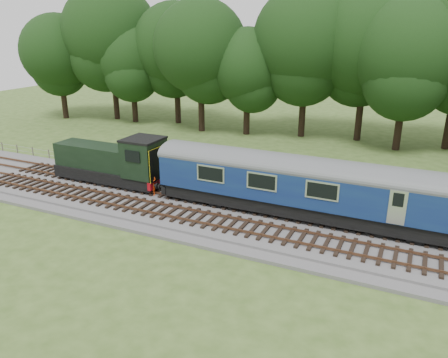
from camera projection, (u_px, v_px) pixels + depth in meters
The scene contains 9 objects.
ground at pixel (203, 212), 28.42m from camera, with size 120.00×120.00×0.00m, color #3A551F.
ballast at pixel (203, 210), 28.36m from camera, with size 70.00×7.00×0.35m, color #4C4C4F.
track_north at pixel (212, 199), 29.48m from camera, with size 67.20×2.40×0.21m.
track_south at pixel (190, 216), 26.91m from camera, with size 67.20×2.40×0.21m.
fence at pixel (231, 190), 32.26m from camera, with size 64.00×0.12×1.00m, color #6B6054, non-canonical shape.
tree_line at pixel (297, 138), 47.20m from camera, with size 70.00×8.00×18.00m, color black, non-canonical shape.
dmu_railcar at pixel (298, 181), 26.41m from camera, with size 18.05×2.86×3.88m.
shunter_loco at pixel (114, 162), 32.20m from camera, with size 8.91×2.60×3.38m.
worker at pixel (151, 183), 30.13m from camera, with size 0.64×0.42×1.76m, color #FC450D.
Camera 1 is at (12.32, -23.02, 11.52)m, focal length 35.00 mm.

